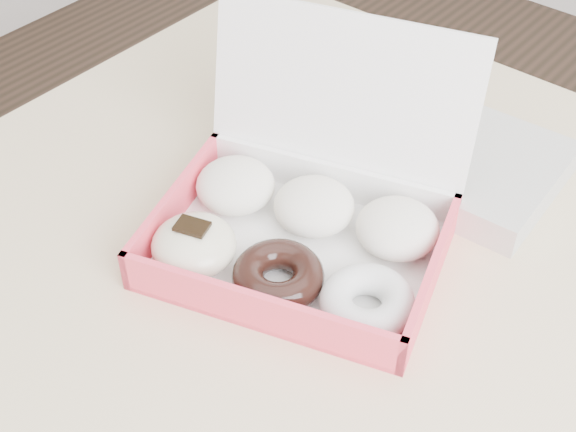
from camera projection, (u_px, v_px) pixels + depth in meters
The scene contains 3 objects.
table at pixel (452, 342), 0.84m from camera, with size 1.20×0.80×0.75m.
donut_box at pixel (300, 223), 0.82m from camera, with size 0.35×0.33×0.21m.
newspapers at pixel (455, 159), 0.92m from camera, with size 0.23×0.18×0.04m, color beige.
Camera 1 is at (0.21, -0.52, 1.34)m, focal length 50.00 mm.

